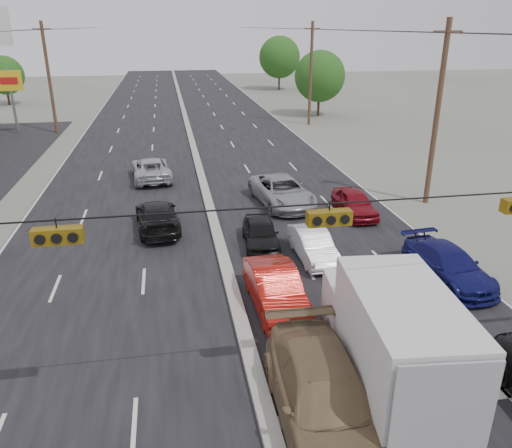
% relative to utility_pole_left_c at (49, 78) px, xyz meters
% --- Properties ---
extents(ground, '(200.00, 200.00, 0.00)m').
position_rel_utility_pole_left_c_xyz_m(ground, '(12.50, -40.00, -5.11)').
color(ground, '#606356').
rests_on(ground, ground).
extents(road_surface, '(20.00, 160.00, 0.02)m').
position_rel_utility_pole_left_c_xyz_m(road_surface, '(12.50, -10.00, -5.11)').
color(road_surface, black).
rests_on(road_surface, ground).
extents(center_median, '(0.50, 160.00, 0.20)m').
position_rel_utility_pole_left_c_xyz_m(center_median, '(12.50, -10.00, -5.01)').
color(center_median, gray).
rests_on(center_median, ground).
extents(utility_pole_left_c, '(1.60, 0.30, 10.00)m').
position_rel_utility_pole_left_c_xyz_m(utility_pole_left_c, '(0.00, 0.00, 0.00)').
color(utility_pole_left_c, '#422D1E').
rests_on(utility_pole_left_c, ground).
extents(utility_pole_right_b, '(1.60, 0.30, 10.00)m').
position_rel_utility_pole_left_c_xyz_m(utility_pole_right_b, '(25.00, -25.00, 0.00)').
color(utility_pole_right_b, '#422D1E').
rests_on(utility_pole_right_b, ground).
extents(utility_pole_right_c, '(1.60, 0.30, 10.00)m').
position_rel_utility_pole_left_c_xyz_m(utility_pole_right_c, '(25.00, 0.00, 0.00)').
color(utility_pole_right_c, '#422D1E').
rests_on(utility_pole_right_c, ground).
extents(traffic_signals, '(25.00, 0.30, 0.54)m').
position_rel_utility_pole_left_c_xyz_m(traffic_signals, '(13.90, -40.00, 0.39)').
color(traffic_signals, black).
rests_on(traffic_signals, ground).
extents(pole_sign_far, '(2.20, 0.25, 6.00)m').
position_rel_utility_pole_left_c_xyz_m(pole_sign_far, '(-3.50, -0.00, -0.70)').
color(pole_sign_far, slate).
rests_on(pole_sign_far, ground).
extents(tree_left_far, '(4.80, 4.80, 6.12)m').
position_rel_utility_pole_left_c_xyz_m(tree_left_far, '(-9.50, 20.00, -1.39)').
color(tree_left_far, '#382619').
rests_on(tree_left_far, ground).
extents(tree_right_mid, '(5.60, 5.60, 7.14)m').
position_rel_utility_pole_left_c_xyz_m(tree_right_mid, '(27.50, 5.00, -0.77)').
color(tree_right_mid, '#382619').
rests_on(tree_right_mid, ground).
extents(tree_right_far, '(6.40, 6.40, 8.16)m').
position_rel_utility_pole_left_c_xyz_m(tree_right_far, '(28.50, 30.00, -0.15)').
color(tree_right_far, '#382619').
rests_on(tree_right_far, ground).
extents(box_truck, '(2.94, 6.87, 3.39)m').
position_rel_utility_pole_left_c_xyz_m(box_truck, '(16.06, -39.75, -3.37)').
color(box_truck, black).
rests_on(box_truck, ground).
extents(tan_sedan, '(2.64, 6.12, 1.76)m').
position_rel_utility_pole_left_c_xyz_m(tan_sedan, '(13.90, -40.78, -4.23)').
color(tan_sedan, olive).
rests_on(tan_sedan, ground).
extents(red_sedan, '(1.78, 4.65, 1.51)m').
position_rel_utility_pole_left_c_xyz_m(red_sedan, '(13.90, -34.96, -4.35)').
color(red_sedan, '#9E1009').
rests_on(red_sedan, ground).
extents(queue_car_a, '(1.82, 3.93, 1.30)m').
position_rel_utility_pole_left_c_xyz_m(queue_car_a, '(14.37, -29.45, -4.46)').
color(queue_car_a, black).
rests_on(queue_car_a, ground).
extents(queue_car_b, '(1.48, 3.92, 1.28)m').
position_rel_utility_pole_left_c_xyz_m(queue_car_b, '(16.40, -31.15, -4.47)').
color(queue_car_b, white).
rests_on(queue_car_b, ground).
extents(queue_car_c, '(3.34, 5.95, 1.57)m').
position_rel_utility_pole_left_c_xyz_m(queue_car_c, '(16.65, -23.93, -4.32)').
color(queue_car_c, '#94979A').
rests_on(queue_car_c, ground).
extents(queue_car_d, '(2.34, 4.90, 1.38)m').
position_rel_utility_pole_left_c_xyz_m(queue_car_d, '(21.13, -34.11, -4.42)').
color(queue_car_d, '#101353').
rests_on(queue_car_d, ground).
extents(queue_car_e, '(1.62, 4.00, 1.36)m').
position_rel_utility_pole_left_c_xyz_m(queue_car_e, '(20.12, -26.28, -4.43)').
color(queue_car_e, maroon).
rests_on(queue_car_e, ground).
extents(oncoming_near, '(2.44, 5.07, 1.42)m').
position_rel_utility_pole_left_c_xyz_m(oncoming_near, '(9.65, -26.50, -4.40)').
color(oncoming_near, black).
rests_on(oncoming_near, ground).
extents(oncoming_far, '(2.89, 5.40, 1.44)m').
position_rel_utility_pole_left_c_xyz_m(oncoming_far, '(9.20, -17.44, -4.39)').
color(oncoming_far, '#A9ACB0').
rests_on(oncoming_far, ground).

